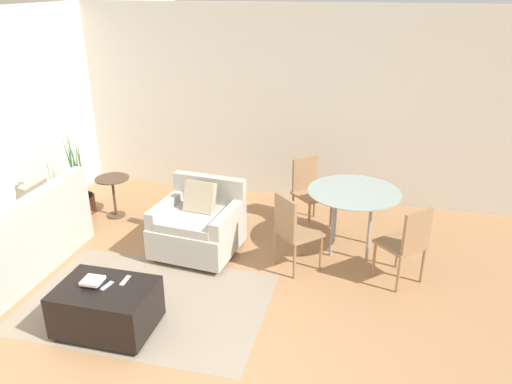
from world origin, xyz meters
TOP-DOWN VIEW (x-y plane):
  - ground_plane at (0.00, 0.00)m, footprint 20.00×20.00m
  - wall_back at (0.00, 3.97)m, footprint 12.00×0.06m
  - area_rug at (-0.53, 0.90)m, footprint 2.41×1.64m
  - couch at (-2.23, 1.06)m, footprint 0.93×2.01m
  - armchair at (-0.37, 2.01)m, footprint 1.00×0.96m
  - ottoman at (-0.69, 0.42)m, footprint 0.87×0.62m
  - book_stack at (-0.81, 0.44)m, footprint 0.20×0.17m
  - tv_remote_primary at (-0.55, 0.57)m, footprint 0.05×0.16m
  - tv_remote_secondary at (-0.67, 0.45)m, footprint 0.07×0.15m
  - potted_plant at (-2.36, 2.64)m, footprint 0.42×0.42m
  - side_table at (-1.83, 2.66)m, footprint 0.45×0.45m
  - dining_table at (1.39, 2.49)m, footprint 1.08×1.08m
  - dining_chair_near_left at (0.78, 1.88)m, footprint 0.59×0.59m
  - dining_chair_near_right at (1.99, 1.88)m, footprint 0.59×0.59m
  - dining_chair_far_left at (0.78, 3.10)m, footprint 0.59×0.59m

SIDE VIEW (x-z plane):
  - ground_plane at x=0.00m, z-range 0.00..0.00m
  - area_rug at x=-0.53m, z-range 0.00..0.01m
  - ottoman at x=-0.69m, z-range 0.02..0.48m
  - potted_plant at x=-2.36m, z-range -0.40..0.91m
  - couch at x=-2.23m, z-range -0.15..0.78m
  - armchair at x=-0.37m, z-range -0.09..0.78m
  - side_table at x=-1.83m, z-range 0.12..0.68m
  - tv_remote_secondary at x=-0.67m, z-range 0.46..0.47m
  - tv_remote_primary at x=-0.55m, z-range 0.46..0.47m
  - book_stack at x=-0.81m, z-range 0.46..0.52m
  - dining_chair_near_left at x=0.78m, z-range 0.07..0.97m
  - dining_chair_near_right at x=1.99m, z-range 0.07..0.97m
  - dining_chair_far_left at x=0.78m, z-range 0.07..0.97m
  - dining_table at x=1.39m, z-range 0.29..1.06m
  - wall_back at x=0.00m, z-range 0.00..2.75m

